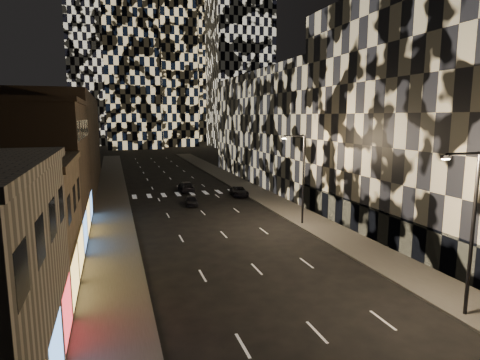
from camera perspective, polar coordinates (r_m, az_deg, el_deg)
sidewalk_left at (r=57.00m, az=-17.81°, el=-2.38°), size 4.00×120.00×0.15m
sidewalk_right at (r=60.25m, az=1.56°, el=-1.35°), size 4.00×120.00×0.15m
curb_left at (r=57.02m, az=-15.70°, el=-2.28°), size 0.20×120.00×0.15m
curb_right at (r=59.60m, az=-0.35°, el=-1.46°), size 0.20×120.00×0.15m
retail_brown at (r=40.45m, az=-28.15°, el=0.96°), size 10.00×15.00×12.00m
retail_filler_left at (r=66.49m, az=-24.16°, el=4.86°), size 10.00×40.00×14.00m
midrise_right at (r=42.42m, az=26.76°, el=8.17°), size 16.00×25.00×22.00m
midrise_base at (r=38.64m, az=17.50°, el=-5.52°), size 0.60×25.00×3.00m
midrise_filler_right at (r=69.56m, az=7.54°, el=7.37°), size 16.00×40.00×18.00m
tower_right_mid at (r=152.90m, az=-0.13°, el=23.84°), size 20.00×20.00×100.00m
tower_center_low at (r=150.65m, az=-15.49°, el=22.77°), size 18.00×18.00×95.00m
streetlight_near at (r=24.61m, az=29.88°, el=-5.29°), size 2.55×0.25×9.00m
streetlight_far at (r=40.54m, az=8.71°, el=1.02°), size 2.55×0.25×9.00m
car_dark_midlane at (r=50.04m, az=-6.88°, el=-2.93°), size 1.91×3.76×1.23m
car_dark_oncoming at (r=59.52m, az=-7.69°, el=-0.92°), size 2.19×5.06×1.45m
car_dark_rightlane at (r=55.72m, az=-0.13°, el=-1.61°), size 2.65×4.81×1.28m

